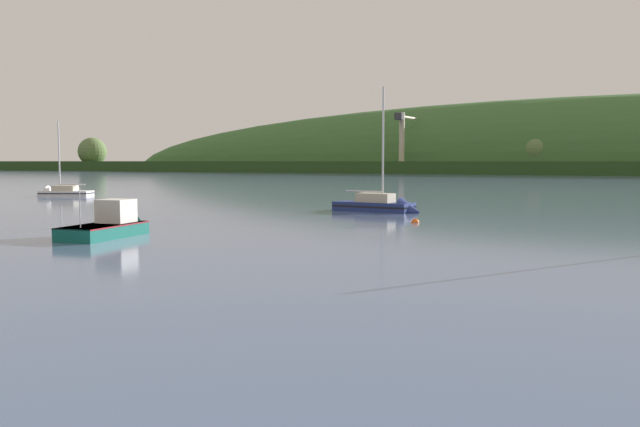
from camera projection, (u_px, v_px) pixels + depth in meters
name	position (u px, v px, depth m)	size (l,w,h in m)	color
far_shoreline_hill	(616.00, 173.00, 244.86)	(584.77, 95.65, 59.23)	#27431B
dockside_crane	(402.00, 143.00, 245.64)	(4.67, 18.05, 23.08)	#4C4C51
sailboat_near_mooring	(59.00, 194.00, 88.23)	(7.94, 5.78, 11.29)	white
sailboat_far_left	(382.00, 208.00, 61.10)	(8.73, 3.19, 12.81)	navy
fishing_boat_moored	(111.00, 228.00, 41.15)	(3.77, 6.86, 4.13)	#0F564C
mooring_buoy_foreground	(415.00, 223.00, 50.30)	(0.62, 0.62, 0.70)	#EA5B19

